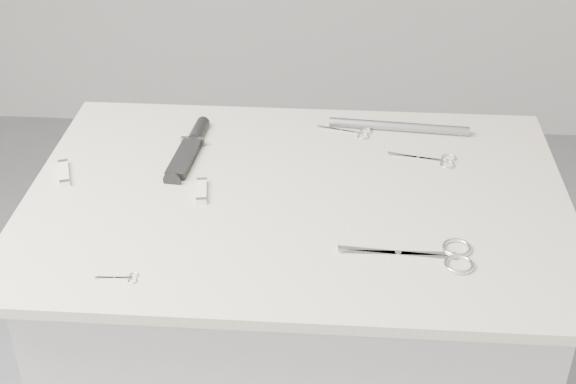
# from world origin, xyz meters

# --- Properties ---
(plinth) EXTENTS (0.90, 0.60, 0.90)m
(plinth) POSITION_xyz_m (0.00, 0.00, 0.45)
(plinth) COLOR #B2B2AF
(plinth) RESTS_ON ground
(display_board) EXTENTS (1.00, 0.70, 0.02)m
(display_board) POSITION_xyz_m (0.00, 0.00, 0.91)
(display_board) COLOR beige
(display_board) RESTS_ON plinth
(large_shears) EXTENTS (0.22, 0.10, 0.01)m
(large_shears) POSITION_xyz_m (0.24, -0.17, 0.92)
(large_shears) COLOR silver
(large_shears) RESTS_ON display_board
(embroidery_scissors_a) EXTENTS (0.13, 0.06, 0.00)m
(embroidery_scissors_a) POSITION_xyz_m (0.27, 0.14, 0.92)
(embroidery_scissors_a) COLOR silver
(embroidery_scissors_a) RESTS_ON display_board
(embroidery_scissors_b) EXTENTS (0.12, 0.06, 0.00)m
(embroidery_scissors_b) POSITION_xyz_m (0.10, 0.25, 0.92)
(embroidery_scissors_b) COLOR silver
(embroidery_scissors_b) RESTS_ON display_board
(tiny_scissors) EXTENTS (0.07, 0.03, 0.00)m
(tiny_scissors) POSITION_xyz_m (-0.26, -0.27, 0.92)
(tiny_scissors) COLOR silver
(tiny_scissors) RESTS_ON display_board
(sheathed_knife) EXTENTS (0.06, 0.23, 0.03)m
(sheathed_knife) POSITION_xyz_m (-0.22, 0.15, 0.93)
(sheathed_knife) COLOR black
(sheathed_knife) RESTS_ON display_board
(pocket_knife_a) EXTENTS (0.05, 0.09, 0.01)m
(pocket_knife_a) POSITION_xyz_m (-0.45, 0.04, 0.93)
(pocket_knife_a) COLOR white
(pocket_knife_a) RESTS_ON display_board
(pocket_knife_b) EXTENTS (0.03, 0.08, 0.01)m
(pocket_knife_b) POSITION_xyz_m (-0.18, -0.01, 0.92)
(pocket_knife_b) COLOR white
(pocket_knife_b) RESTS_ON display_board
(metal_rail) EXTENTS (0.29, 0.04, 0.02)m
(metal_rail) POSITION_xyz_m (0.20, 0.26, 0.93)
(metal_rail) COLOR gray
(metal_rail) RESTS_ON display_board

